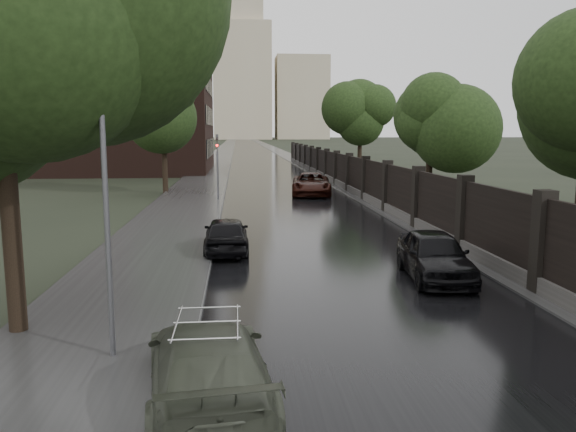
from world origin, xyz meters
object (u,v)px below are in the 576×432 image
(car_right_near, at_px, (435,255))
(car_right_far, at_px, (311,184))
(volga_sedan, at_px, (208,366))
(tree_right_b, at_px, (431,117))
(traffic_light, at_px, (217,162))
(hatchback_left, at_px, (226,234))
(tree_left_far, at_px, (163,115))
(lamp_post, at_px, (107,218))
(tree_right_c, at_px, (360,122))

(car_right_near, xyz_separation_m, car_right_far, (-0.73, 21.24, 0.05))
(volga_sedan, bearing_deg, tree_right_b, -123.24)
(traffic_light, xyz_separation_m, hatchback_left, (0.76, -14.24, -1.76))
(tree_left_far, xyz_separation_m, volga_sedan, (4.40, -30.24, -4.60))
(tree_right_b, height_order, car_right_far, tree_right_b)
(hatchback_left, distance_m, car_right_far, 17.95)
(car_right_near, bearing_deg, tree_left_far, 119.10)
(tree_left_far, distance_m, volga_sedan, 30.90)
(lamp_post, bearing_deg, tree_left_far, 95.21)
(car_right_near, bearing_deg, traffic_light, 115.16)
(tree_right_b, distance_m, car_right_far, 9.32)
(traffic_light, height_order, car_right_near, traffic_light)
(tree_right_b, xyz_separation_m, tree_right_c, (0.00, 18.00, 0.00))
(lamp_post, height_order, volga_sedan, lamp_post)
(car_right_far, bearing_deg, traffic_light, -147.38)
(tree_right_c, bearing_deg, lamp_post, -108.52)
(tree_right_c, distance_m, hatchback_left, 31.55)
(tree_right_c, height_order, traffic_light, tree_right_c)
(tree_left_far, distance_m, lamp_post, 28.73)
(car_right_far, bearing_deg, hatchback_left, -100.48)
(tree_right_c, relative_size, hatchback_left, 1.87)
(car_right_near, distance_m, car_right_far, 21.26)
(tree_right_b, distance_m, lamp_post, 24.33)
(hatchback_left, bearing_deg, tree_left_far, -77.77)
(lamp_post, height_order, car_right_far, lamp_post)
(volga_sedan, distance_m, hatchback_left, 11.00)
(lamp_post, height_order, hatchback_left, lamp_post)
(lamp_post, height_order, traffic_light, lamp_post)
(tree_left_far, distance_m, car_right_far, 10.87)
(lamp_post, bearing_deg, car_right_near, 33.64)
(volga_sedan, height_order, hatchback_left, hatchback_left)
(hatchback_left, bearing_deg, lamp_post, 77.78)
(tree_right_c, xyz_separation_m, car_right_far, (-5.82, -12.06, -4.21))
(tree_left_far, height_order, car_right_near, tree_left_far)
(car_right_near, bearing_deg, lamp_post, -141.33)
(tree_right_b, relative_size, car_right_near, 1.73)
(lamp_post, bearing_deg, tree_right_c, 71.48)
(tree_left_far, bearing_deg, lamp_post, -84.79)
(tree_right_c, relative_size, volga_sedan, 1.59)
(lamp_post, xyz_separation_m, hatchback_left, (1.86, 9.26, -2.03))
(tree_right_c, relative_size, car_right_near, 1.73)
(tree_left_far, xyz_separation_m, car_right_far, (9.68, -2.06, -4.50))
(tree_right_c, xyz_separation_m, car_right_near, (-5.09, -33.30, -4.26))
(tree_right_b, xyz_separation_m, traffic_light, (-11.80, 2.99, -2.55))
(traffic_light, xyz_separation_m, car_right_far, (5.98, 2.94, -1.66))
(lamp_post, distance_m, car_right_far, 27.44)
(traffic_light, bearing_deg, hatchback_left, -86.92)
(lamp_post, relative_size, hatchback_left, 1.36)
(tree_right_b, height_order, lamp_post, tree_right_b)
(tree_right_c, height_order, volga_sedan, tree_right_c)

